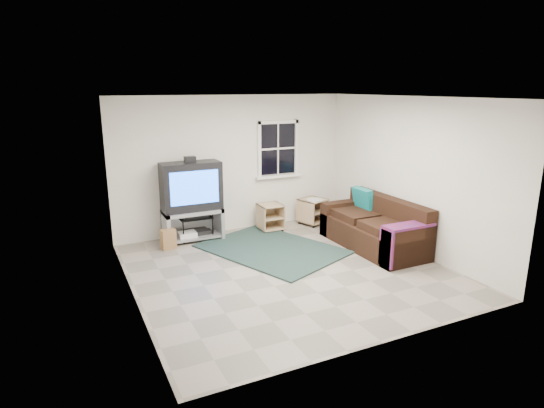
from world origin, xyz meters
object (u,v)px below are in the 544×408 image
side_table_left (270,216)px  sofa (375,229)px  av_rack (195,212)px  side_table_right (311,209)px  tv_unit (191,195)px

side_table_left → sofa: (1.24, -1.70, 0.06)m
av_rack → side_table_right: bearing=-2.7°
sofa → tv_unit: bearing=147.7°
side_table_right → sofa: sofa is taller
side_table_right → sofa: (0.29, -1.69, 0.03)m
tv_unit → side_table_left: bearing=-2.2°
side_table_left → side_table_right: (0.95, -0.01, 0.02)m
av_rack → side_table_left: bearing=-4.2°
side_table_left → sofa: size_ratio=0.25×
tv_unit → side_table_left: (1.53, -0.06, -0.57)m
side_table_left → sofa: sofa is taller
tv_unit → side_table_right: bearing=-1.5°
tv_unit → sofa: size_ratio=0.75×
av_rack → side_table_left: (1.47, -0.11, -0.24)m
tv_unit → av_rack: tv_unit is taller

